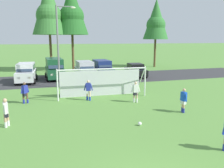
{
  "coord_description": "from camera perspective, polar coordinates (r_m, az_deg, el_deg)",
  "views": [
    {
      "loc": [
        -2.98,
        -5.24,
        4.87
      ],
      "look_at": [
        1.61,
        10.43,
        1.63
      ],
      "focal_mm": 36.83,
      "sensor_mm": 36.0,
      "label": 1
    }
  ],
  "objects": [
    {
      "name": "tree_mid_right",
      "position": [
        40.91,
        10.87,
        15.2
      ],
      "size": [
        4.29,
        4.29,
        11.43
      ],
      "color": "brown",
      "rests_on": "ground"
    },
    {
      "name": "street_lamp",
      "position": [
        23.51,
        -12.86,
        9.16
      ],
      "size": [
        2.0,
        0.32,
        8.01
      ],
      "color": "slate",
      "rests_on": "ground"
    },
    {
      "name": "soccer_goal",
      "position": [
        19.6,
        -2.67,
        0.67
      ],
      "size": [
        7.5,
        2.26,
        2.57
      ],
      "color": "white",
      "rests_on": "ground"
    },
    {
      "name": "parked_car_slot_center",
      "position": [
        29.63,
        -2.45,
        3.91
      ],
      "size": [
        2.32,
        4.69,
        2.16
      ],
      "color": "navy",
      "rests_on": "ground"
    },
    {
      "name": "player_trailing_back",
      "position": [
        17.81,
        5.87,
        -1.99
      ],
      "size": [
        0.73,
        0.24,
        1.64
      ],
      "color": "beige",
      "rests_on": "ground"
    },
    {
      "name": "ground_plane",
      "position": [
        21.03,
        -7.74,
        -2.29
      ],
      "size": [
        400.0,
        400.0,
        0.0
      ],
      "primitive_type": "plane",
      "color": "#598C3D"
    },
    {
      "name": "parked_car_slot_left",
      "position": [
        28.83,
        -14.07,
        3.84
      ],
      "size": [
        2.37,
        4.89,
        2.52
      ],
      "color": "#194C2D",
      "rests_on": "ground"
    },
    {
      "name": "parking_lot_strip",
      "position": [
        28.46,
        -10.07,
        1.18
      ],
      "size": [
        52.0,
        8.4,
        0.01
      ],
      "primitive_type": "cube",
      "color": "#333335",
      "rests_on": "ground"
    },
    {
      "name": "player_winger_right",
      "position": [
        18.67,
        -20.79,
        -2.05
      ],
      "size": [
        0.63,
        0.53,
        1.64
      ],
      "color": "brown",
      "rests_on": "ground"
    },
    {
      "name": "player_winger_left",
      "position": [
        18.38,
        -5.88,
        -1.57
      ],
      "size": [
        0.72,
        0.37,
        1.64
      ],
      "color": "beige",
      "rests_on": "ground"
    },
    {
      "name": "player_midfield_center",
      "position": [
        14.16,
        -24.83,
        -6.46
      ],
      "size": [
        0.32,
        0.75,
        1.64
      ],
      "color": "tan",
      "rests_on": "ground"
    },
    {
      "name": "tree_center_back",
      "position": [
        36.44,
        -10.01,
        17.57
      ],
      "size": [
        4.91,
        4.91,
        13.1
      ],
      "color": "brown",
      "rests_on": "ground"
    },
    {
      "name": "tree_mid_left",
      "position": [
        36.0,
        -15.45,
        17.4
      ],
      "size": [
        4.9,
        4.9,
        13.08
      ],
      "color": "brown",
      "rests_on": "ground"
    },
    {
      "name": "parked_car_slot_center_right",
      "position": [
        29.82,
        5.89,
        3.44
      ],
      "size": [
        2.19,
        4.28,
        1.72
      ],
      "color": "black",
      "rests_on": "ground"
    },
    {
      "name": "parked_car_slot_center_left",
      "position": [
        28.35,
        -6.73,
        3.51
      ],
      "size": [
        2.23,
        4.65,
        2.16
      ],
      "color": "#B2B2BC",
      "rests_on": "ground"
    },
    {
      "name": "parked_car_slot_far_left",
      "position": [
        27.71,
        -20.52,
        2.7
      ],
      "size": [
        2.3,
        4.68,
        2.16
      ],
      "color": "silver",
      "rests_on": "ground"
    },
    {
      "name": "player_defender_far",
      "position": [
        16.04,
        17.32,
        -3.92
      ],
      "size": [
        0.3,
        0.75,
        1.64
      ],
      "color": "tan",
      "rests_on": "ground"
    },
    {
      "name": "soccer_ball",
      "position": [
        13.35,
        6.91,
        -9.75
      ],
      "size": [
        0.22,
        0.22,
        0.22
      ],
      "color": "white",
      "rests_on": "ground"
    }
  ]
}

